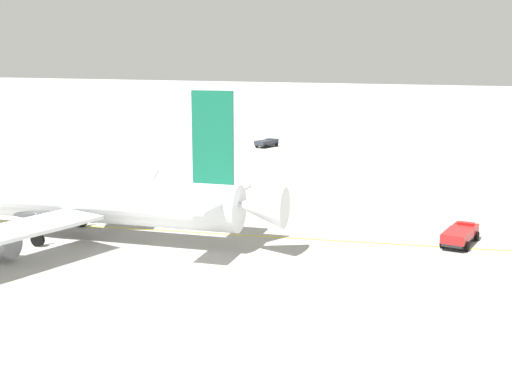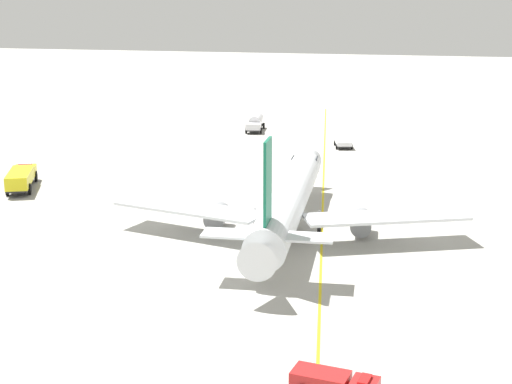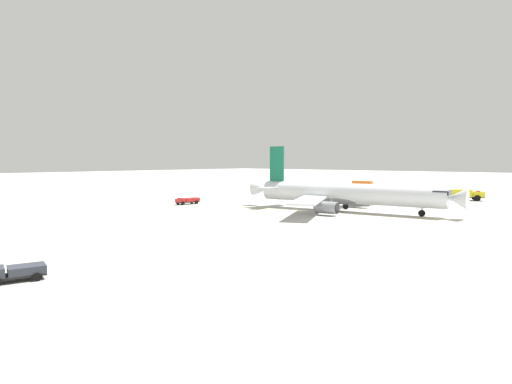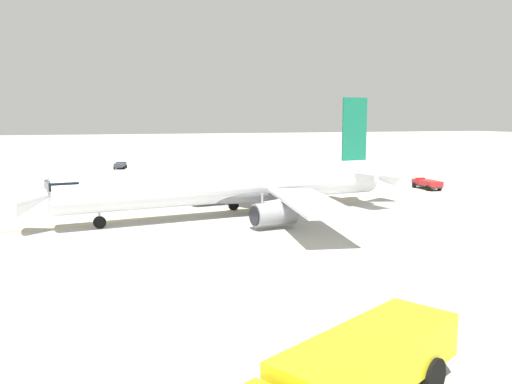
# 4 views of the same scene
# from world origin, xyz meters

# --- Properties ---
(ground_plane) EXTENTS (600.00, 600.00, 0.00)m
(ground_plane) POSITION_xyz_m (0.00, 0.00, 0.00)
(ground_plane) COLOR #ADAAA3
(airliner_main) EXTENTS (40.42, 35.47, 11.99)m
(airliner_main) POSITION_xyz_m (3.80, 3.29, 3.08)
(airliner_main) COLOR silver
(airliner_main) RESTS_ON ground_plane
(baggage_truck_truck) EXTENTS (2.95, 4.39, 1.22)m
(baggage_truck_truck) POSITION_xyz_m (8.84, -54.19, 0.72)
(baggage_truck_truck) COLOR #232326
(baggage_truck_truck) RESTS_ON ground_plane
(ops_pickup_truck) EXTENTS (2.50, 5.26, 1.41)m
(ops_pickup_truck) POSITION_xyz_m (-27.48, -7.45, 0.81)
(ops_pickup_truck) COLOR #232326
(ops_pickup_truck) RESTS_ON ground_plane
(fire_tender_truck) EXTENTS (10.66, 7.09, 2.50)m
(fire_tender_truck) POSITION_xyz_m (11.99, 39.89, 1.54)
(fire_tender_truck) COLOR #232326
(fire_tender_truck) RESTS_ON ground_plane
(taxiway_centreline) EXTENTS (193.25, 38.54, 0.01)m
(taxiway_centreline) POSITION_xyz_m (1.55, -0.66, 0.00)
(taxiway_centreline) COLOR yellow
(taxiway_centreline) RESTS_ON ground_plane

